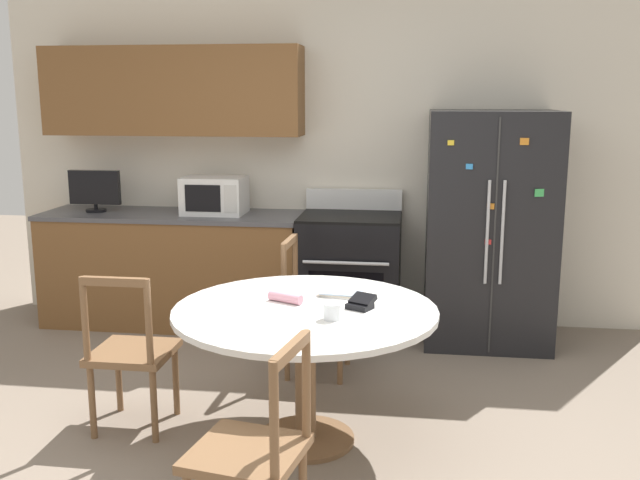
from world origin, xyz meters
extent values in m
cube|color=silver|center=(0.00, 2.65, 1.30)|extent=(5.20, 0.10, 2.60)
cube|color=brown|center=(-1.18, 2.43, 1.84)|extent=(2.03, 0.34, 0.68)
cube|color=brown|center=(-1.18, 2.29, 0.43)|extent=(2.03, 0.62, 0.86)
cube|color=#4C4C51|center=(-1.18, 2.29, 0.88)|extent=(2.06, 0.64, 0.03)
cube|color=black|center=(1.26, 2.21, 0.85)|extent=(0.91, 0.73, 1.70)
cube|color=#333333|center=(1.26, 1.84, 0.85)|extent=(0.01, 0.01, 1.64)
cylinder|color=silver|center=(1.21, 1.83, 0.89)|extent=(0.02, 0.02, 0.72)
cylinder|color=silver|center=(1.31, 1.83, 0.89)|extent=(0.02, 0.02, 0.72)
cube|color=yellow|center=(0.94, 1.84, 1.50)|extent=(0.04, 0.01, 0.03)
cube|color=#3FB259|center=(1.54, 1.84, 1.17)|extent=(0.06, 0.02, 0.05)
cube|color=orange|center=(1.42, 1.84, 1.51)|extent=(0.06, 0.01, 0.05)
cube|color=#338CD8|center=(1.07, 1.84, 1.34)|extent=(0.05, 0.02, 0.04)
cube|color=orange|center=(1.22, 1.84, 1.07)|extent=(0.05, 0.02, 0.04)
cube|color=red|center=(1.22, 1.84, 0.83)|extent=(0.04, 0.02, 0.03)
cube|color=black|center=(0.23, 2.26, 0.45)|extent=(0.76, 0.64, 0.90)
cube|color=black|center=(0.23, 1.94, 0.36)|extent=(0.55, 0.01, 0.40)
cylinder|color=silver|center=(0.23, 1.91, 0.63)|extent=(0.62, 0.02, 0.02)
cube|color=black|center=(0.23, 2.26, 0.91)|extent=(0.76, 0.64, 0.02)
cube|color=white|center=(0.23, 2.55, 1.00)|extent=(0.76, 0.06, 0.16)
cube|color=white|center=(-0.83, 2.30, 1.04)|extent=(0.47, 0.34, 0.29)
cube|color=black|center=(-0.88, 2.13, 1.04)|extent=(0.28, 0.01, 0.20)
cube|color=silver|center=(-0.66, 2.13, 1.04)|extent=(0.09, 0.01, 0.21)
cylinder|color=black|center=(-1.80, 2.27, 0.91)|extent=(0.16, 0.16, 0.02)
cylinder|color=black|center=(-1.80, 2.27, 0.94)|extent=(0.03, 0.03, 0.04)
cube|color=black|center=(-1.80, 2.27, 1.09)|extent=(0.41, 0.05, 0.27)
cylinder|color=white|center=(0.17, 0.44, 0.72)|extent=(1.37, 1.37, 0.03)
cylinder|color=brown|center=(0.17, 0.44, 0.37)|extent=(0.11, 0.11, 0.68)
cylinder|color=brown|center=(0.17, 0.44, 0.01)|extent=(0.52, 0.52, 0.03)
cube|color=brown|center=(-0.79, 0.49, 0.43)|extent=(0.42, 0.42, 0.04)
cylinder|color=brown|center=(-0.96, 0.66, 0.21)|extent=(0.04, 0.04, 0.41)
cylinder|color=brown|center=(-0.62, 0.66, 0.21)|extent=(0.04, 0.04, 0.41)
cylinder|color=brown|center=(-0.96, 0.32, 0.21)|extent=(0.04, 0.04, 0.41)
cylinder|color=brown|center=(-0.62, 0.32, 0.21)|extent=(0.04, 0.04, 0.41)
cylinder|color=brown|center=(-0.96, 0.30, 0.68)|extent=(0.04, 0.04, 0.45)
cylinder|color=brown|center=(-0.62, 0.30, 0.68)|extent=(0.04, 0.04, 0.45)
cube|color=brown|center=(-0.79, 0.30, 0.88)|extent=(0.34, 0.04, 0.04)
cube|color=brown|center=(0.09, -0.52, 0.43)|extent=(0.49, 0.49, 0.04)
cylinder|color=brown|center=(-0.05, -0.32, 0.21)|extent=(0.04, 0.04, 0.41)
cylinder|color=brown|center=(0.24, -0.72, 0.68)|extent=(0.04, 0.04, 0.45)
cylinder|color=brown|center=(0.31, -0.38, 0.68)|extent=(0.04, 0.04, 0.45)
cube|color=brown|center=(0.27, -0.55, 0.88)|extent=(0.10, 0.35, 0.04)
cube|color=brown|center=(0.11, 1.40, 0.43)|extent=(0.44, 0.44, 0.04)
cylinder|color=brown|center=(0.29, 1.56, 0.21)|extent=(0.04, 0.04, 0.41)
cylinder|color=brown|center=(0.27, 1.22, 0.21)|extent=(0.04, 0.04, 0.41)
cylinder|color=brown|center=(-0.06, 1.58, 0.21)|extent=(0.04, 0.04, 0.41)
cylinder|color=brown|center=(-0.07, 1.23, 0.21)|extent=(0.04, 0.04, 0.41)
cylinder|color=brown|center=(-0.08, 1.58, 0.68)|extent=(0.04, 0.04, 0.45)
cylinder|color=brown|center=(-0.09, 1.24, 0.68)|extent=(0.04, 0.04, 0.45)
cube|color=brown|center=(-0.08, 1.41, 0.88)|extent=(0.05, 0.35, 0.04)
cylinder|color=silver|center=(0.33, 0.27, 0.78)|extent=(0.09, 0.09, 0.08)
cylinder|color=red|center=(0.33, 0.27, 0.76)|extent=(0.08, 0.08, 0.04)
cylinder|color=pink|center=(0.05, 0.53, 0.76)|extent=(0.20, 0.13, 0.05)
cube|color=black|center=(0.45, 0.46, 0.75)|extent=(0.15, 0.14, 0.03)
cube|color=black|center=(0.46, 0.49, 0.78)|extent=(0.15, 0.14, 0.06)
cube|color=white|center=(0.34, 0.78, 0.74)|extent=(0.30, 0.35, 0.01)
cube|color=beige|center=(0.34, 0.78, 0.75)|extent=(0.28, 0.34, 0.01)
cube|color=silver|center=(0.34, 0.78, 0.76)|extent=(0.26, 0.32, 0.01)
camera|label=1|loc=(0.72, -3.03, 1.81)|focal=40.00mm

